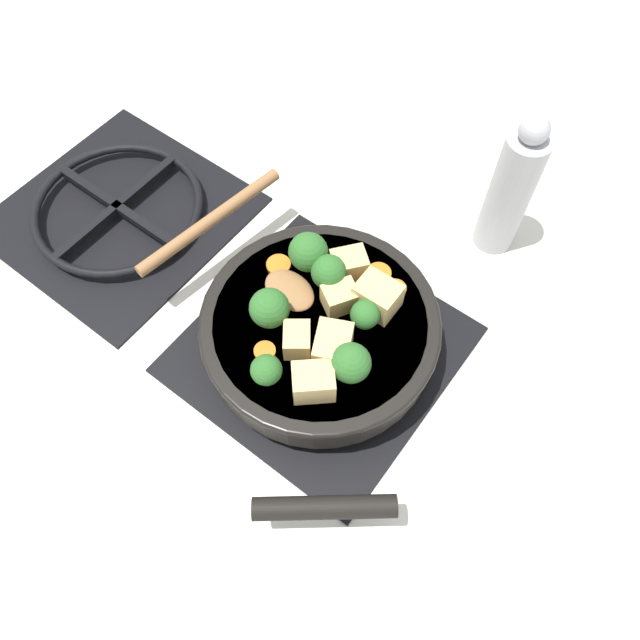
{
  "coord_description": "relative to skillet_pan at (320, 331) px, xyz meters",
  "views": [
    {
      "loc": [
        -0.29,
        -0.22,
        0.71
      ],
      "look_at": [
        0.0,
        0.0,
        0.08
      ],
      "focal_mm": 35.0,
      "sensor_mm": 36.0,
      "label": 1
    }
  ],
  "objects": [
    {
      "name": "broccoli_floret_north_edge",
      "position": [
        0.05,
        0.02,
        0.05
      ],
      "size": [
        0.04,
        0.04,
        0.05
      ],
      "color": "#709956",
      "rests_on": "skillet_pan"
    },
    {
      "name": "ground_plane",
      "position": [
        0.0,
        0.0,
        -0.05
      ],
      "size": [
        2.4,
        2.4,
        0.0
      ],
      "primitive_type": "plane",
      "color": "silver"
    },
    {
      "name": "broccoli_floret_near_spoon",
      "position": [
        -0.03,
        0.05,
        0.05
      ],
      "size": [
        0.05,
        0.05,
        0.05
      ],
      "color": "#709956",
      "rests_on": "skillet_pan"
    },
    {
      "name": "tofu_cube_back_piece",
      "position": [
        -0.03,
        -0.04,
        0.04
      ],
      "size": [
        0.06,
        0.06,
        0.04
      ],
      "primitive_type": "cube",
      "rotation": [
        0.0,
        0.0,
        0.45
      ],
      "color": "#DBB770",
      "rests_on": "skillet_pan"
    },
    {
      "name": "tofu_cube_near_handle",
      "position": [
        0.08,
        0.01,
        0.04
      ],
      "size": [
        0.05,
        0.05,
        0.03
      ],
      "primitive_type": "cube",
      "rotation": [
        0.0,
        0.0,
        5.61
      ],
      "color": "#DBB770",
      "rests_on": "skillet_pan"
    },
    {
      "name": "carrot_slice_near_center",
      "position": [
        0.1,
        -0.02,
        0.02
      ],
      "size": [
        0.03,
        0.03,
        0.01
      ],
      "primitive_type": "cylinder",
      "color": "orange",
      "rests_on": "skillet_pan"
    },
    {
      "name": "broccoli_floret_west_rim",
      "position": [
        0.03,
        -0.04,
        0.05
      ],
      "size": [
        0.03,
        0.03,
        0.04
      ],
      "color": "#709956",
      "rests_on": "skillet_pan"
    },
    {
      "name": "wooden_spoon",
      "position": [
        0.02,
        0.13,
        0.03
      ],
      "size": [
        0.22,
        0.21,
        0.02
      ],
      "color": "olive",
      "rests_on": "skillet_pan"
    },
    {
      "name": "tofu_cube_front_piece",
      "position": [
        -0.04,
        0.0,
        0.04
      ],
      "size": [
        0.05,
        0.05,
        0.03
      ],
      "primitive_type": "cube",
      "rotation": [
        0.0,
        0.0,
        0.65
      ],
      "color": "#DBB770",
      "rests_on": "skillet_pan"
    },
    {
      "name": "tofu_cube_center_large",
      "position": [
        0.06,
        -0.04,
        0.04
      ],
      "size": [
        0.04,
        0.05,
        0.04
      ],
      "primitive_type": "cube",
      "rotation": [
        0.0,
        0.0,
        1.58
      ],
      "color": "#DBB770",
      "rests_on": "skillet_pan"
    },
    {
      "name": "front_burner_grate",
      "position": [
        0.0,
        0.0,
        -0.04
      ],
      "size": [
        0.31,
        0.31,
        0.03
      ],
      "color": "black",
      "rests_on": "ground_plane"
    },
    {
      "name": "tofu_cube_east_chunk",
      "position": [
        0.03,
        -0.0,
        0.04
      ],
      "size": [
        0.05,
        0.05,
        0.03
      ],
      "primitive_type": "cube",
      "rotation": [
        0.0,
        0.0,
        2.6
      ],
      "color": "#DBB770",
      "rests_on": "skillet_pan"
    },
    {
      "name": "carrot_slice_under_broccoli",
      "position": [
        0.03,
        0.09,
        0.02
      ],
      "size": [
        0.03,
        0.03,
        0.01
      ],
      "primitive_type": "cylinder",
      "color": "orange",
      "rests_on": "skillet_pan"
    },
    {
      "name": "broccoli_floret_east_rim",
      "position": [
        0.05,
        0.06,
        0.05
      ],
      "size": [
        0.05,
        0.05,
        0.05
      ],
      "color": "#709956",
      "rests_on": "skillet_pan"
    },
    {
      "name": "carrot_slice_orange_thin",
      "position": [
        0.09,
        -0.05,
        0.02
      ],
      "size": [
        0.03,
        0.03,
        0.01
      ],
      "primitive_type": "cylinder",
      "color": "orange",
      "rests_on": "skillet_pan"
    },
    {
      "name": "pepper_mill",
      "position": [
        0.29,
        -0.09,
        0.05
      ],
      "size": [
        0.06,
        0.06,
        0.22
      ],
      "color": "#B2B2B7",
      "rests_on": "ground_plane"
    },
    {
      "name": "broccoli_floret_center_top",
      "position": [
        -0.09,
        0.0,
        0.05
      ],
      "size": [
        0.03,
        0.03,
        0.04
      ],
      "color": "#709956",
      "rests_on": "skillet_pan"
    },
    {
      "name": "tofu_cube_west_chunk",
      "position": [
        -0.07,
        -0.05,
        0.04
      ],
      "size": [
        0.06,
        0.06,
        0.04
      ],
      "primitive_type": "cube",
      "rotation": [
        0.0,
        0.0,
        2.3
      ],
      "color": "#DBB770",
      "rests_on": "skillet_pan"
    },
    {
      "name": "skillet_pan",
      "position": [
        0.0,
        0.0,
        0.0
      ],
      "size": [
        0.36,
        0.34,
        0.05
      ],
      "color": "black",
      "rests_on": "front_burner_grate"
    },
    {
      "name": "carrot_slice_edge_slice",
      "position": [
        -0.07,
        0.03,
        0.02
      ],
      "size": [
        0.02,
        0.02,
        0.01
      ],
      "primitive_type": "cylinder",
      "color": "orange",
      "rests_on": "skillet_pan"
    },
    {
      "name": "broccoli_floret_south_cluster",
      "position": [
        -0.03,
        -0.07,
        0.05
      ],
      "size": [
        0.04,
        0.04,
        0.05
      ],
      "color": "#709956",
      "rests_on": "skillet_pan"
    },
    {
      "name": "rear_burner_grate",
      "position": [
        0.0,
        0.36,
        -0.04
      ],
      "size": [
        0.31,
        0.31,
        0.03
      ],
      "color": "black",
      "rests_on": "ground_plane"
    }
  ]
}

